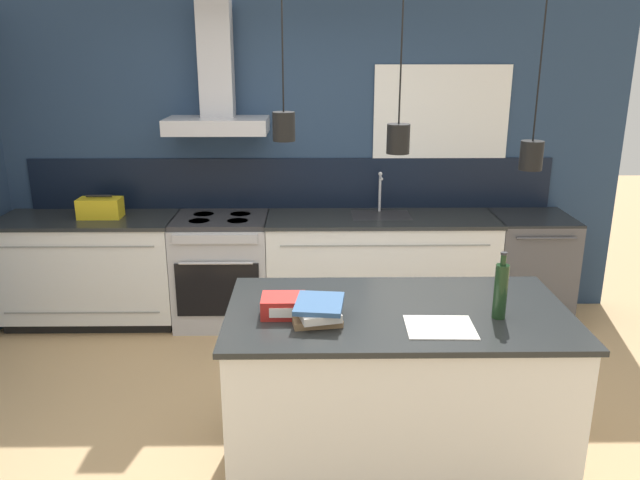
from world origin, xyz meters
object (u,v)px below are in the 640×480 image
at_px(dishwasher, 528,268).
at_px(red_supply_box, 283,306).
at_px(yellow_toolbox, 100,208).
at_px(oven_range, 223,270).
at_px(book_stack, 317,310).
at_px(bottle_on_island, 501,290).

relative_size(dishwasher, red_supply_box, 4.11).
bearing_deg(yellow_toolbox, dishwasher, -0.00).
distance_m(red_supply_box, yellow_toolbox, 2.51).
bearing_deg(yellow_toolbox, oven_range, -0.26).
bearing_deg(oven_range, book_stack, -69.10).
bearing_deg(oven_range, yellow_toolbox, 179.74).
bearing_deg(yellow_toolbox, bottle_on_island, -37.06).
height_order(oven_range, yellow_toolbox, yellow_toolbox).
bearing_deg(book_stack, dishwasher, 48.37).
height_order(dishwasher, bottle_on_island, bottle_on_island).
bearing_deg(book_stack, oven_range, 110.90).
distance_m(bottle_on_island, book_stack, 0.93).
relative_size(dishwasher, book_stack, 2.59).
bearing_deg(book_stack, bottle_on_island, 0.58).
xyz_separation_m(red_supply_box, yellow_toolbox, (-1.56, 1.96, 0.03)).
height_order(dishwasher, yellow_toolbox, yellow_toolbox).
height_order(oven_range, dishwasher, same).
relative_size(bottle_on_island, yellow_toolbox, 1.03).
bearing_deg(red_supply_box, bottle_on_island, -2.55).
xyz_separation_m(bottle_on_island, red_supply_box, (-1.10, 0.05, -0.10)).
xyz_separation_m(dishwasher, bottle_on_island, (-0.87, -2.01, 0.60)).
xyz_separation_m(oven_range, book_stack, (0.77, -2.01, 0.51)).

